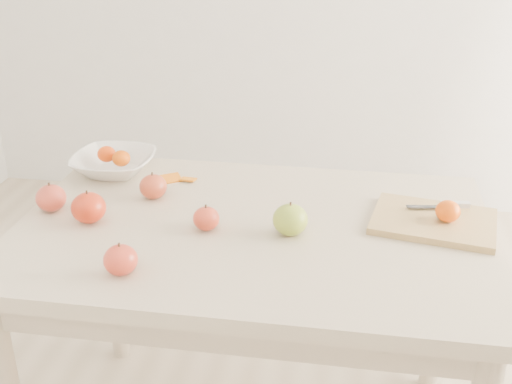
# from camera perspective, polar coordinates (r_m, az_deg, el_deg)

# --- Properties ---
(table) EXTENTS (1.20, 0.80, 0.75)m
(table) POSITION_cam_1_polar(r_m,az_deg,el_deg) (1.68, -0.27, -5.95)
(table) COLOR beige
(table) RESTS_ON ground
(cutting_board) EXTENTS (0.34, 0.27, 0.02)m
(cutting_board) POSITION_cam_1_polar(r_m,az_deg,el_deg) (1.69, 15.50, -2.53)
(cutting_board) COLOR tan
(cutting_board) RESTS_ON table
(board_tangerine) EXTENTS (0.06, 0.06, 0.05)m
(board_tangerine) POSITION_cam_1_polar(r_m,az_deg,el_deg) (1.67, 16.69, -1.64)
(board_tangerine) COLOR #E35108
(board_tangerine) RESTS_ON cutting_board
(fruit_bowl) EXTENTS (0.24, 0.24, 0.06)m
(fruit_bowl) POSITION_cam_1_polar(r_m,az_deg,el_deg) (1.97, -12.50, 2.48)
(fruit_bowl) COLOR white
(fruit_bowl) RESTS_ON table
(bowl_tangerine_near) EXTENTS (0.05, 0.05, 0.05)m
(bowl_tangerine_near) POSITION_cam_1_polar(r_m,az_deg,el_deg) (1.98, -13.14, 3.32)
(bowl_tangerine_near) COLOR #E74208
(bowl_tangerine_near) RESTS_ON fruit_bowl
(bowl_tangerine_far) EXTENTS (0.05, 0.05, 0.05)m
(bowl_tangerine_far) POSITION_cam_1_polar(r_m,az_deg,el_deg) (1.94, -11.89, 2.96)
(bowl_tangerine_far) COLOR #DE4207
(bowl_tangerine_far) RESTS_ON fruit_bowl
(orange_peel_a) EXTENTS (0.07, 0.07, 0.01)m
(orange_peel_a) POSITION_cam_1_polar(r_m,az_deg,el_deg) (1.90, -7.60, 1.09)
(orange_peel_a) COLOR orange
(orange_peel_a) RESTS_ON table
(orange_peel_b) EXTENTS (0.05, 0.04, 0.01)m
(orange_peel_b) POSITION_cam_1_polar(r_m,az_deg,el_deg) (1.89, -6.06, 1.07)
(orange_peel_b) COLOR orange
(orange_peel_b) RESTS_ON table
(paring_knife) EXTENTS (0.17, 0.06, 0.01)m
(paring_knife) POSITION_cam_1_polar(r_m,az_deg,el_deg) (1.75, 16.87, -1.10)
(paring_knife) COLOR silver
(paring_knife) RESTS_ON cutting_board
(apple_green) EXTENTS (0.09, 0.09, 0.08)m
(apple_green) POSITION_cam_1_polar(r_m,az_deg,el_deg) (1.57, 3.06, -2.47)
(apple_green) COLOR olive
(apple_green) RESTS_ON table
(apple_red_d) EXTENTS (0.08, 0.08, 0.07)m
(apple_red_d) POSITION_cam_1_polar(r_m,az_deg,el_deg) (1.77, -17.76, -0.51)
(apple_red_d) COLOR maroon
(apple_red_d) RESTS_ON table
(apple_red_a) EXTENTS (0.08, 0.08, 0.07)m
(apple_red_a) POSITION_cam_1_polar(r_m,az_deg,el_deg) (1.78, -9.13, 0.48)
(apple_red_a) COLOR maroon
(apple_red_a) RESTS_ON table
(apple_red_e) EXTENTS (0.07, 0.07, 0.06)m
(apple_red_e) POSITION_cam_1_polar(r_m,az_deg,el_deg) (1.60, -4.45, -2.36)
(apple_red_e) COLOR #9D0C10
(apple_red_e) RESTS_ON table
(apple_red_b) EXTENTS (0.09, 0.09, 0.08)m
(apple_red_b) POSITION_cam_1_polar(r_m,az_deg,el_deg) (1.68, -14.66, -1.36)
(apple_red_b) COLOR maroon
(apple_red_b) RESTS_ON table
(apple_red_c) EXTENTS (0.08, 0.08, 0.07)m
(apple_red_c) POSITION_cam_1_polar(r_m,az_deg,el_deg) (1.45, -11.95, -5.92)
(apple_red_c) COLOR maroon
(apple_red_c) RESTS_ON table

